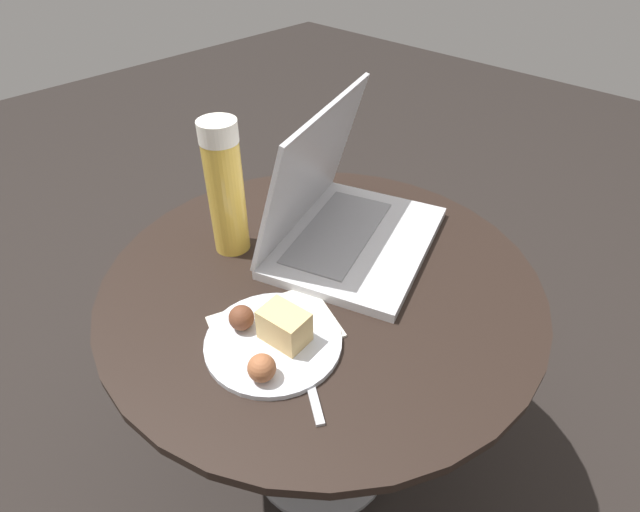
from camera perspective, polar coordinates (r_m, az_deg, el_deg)
ground_plane at (r=1.30m, az=0.10°, el=-21.53°), size 6.00×6.00×0.00m
table at (r=0.95m, az=0.13°, el=-8.08°), size 0.76×0.76×0.56m
napkin at (r=0.78m, az=-5.20°, el=-8.05°), size 0.22×0.19×0.00m
laptop at (r=0.92m, az=2.52°, el=4.45°), size 0.40×0.35×0.26m
beer_glass at (r=0.88m, az=-10.76°, el=7.57°), size 0.07×0.07×0.25m
snack_plate at (r=0.75m, az=-5.46°, el=-9.26°), size 0.21×0.21×0.06m
fork at (r=0.73m, az=-1.86°, el=-11.84°), size 0.12×0.17×0.00m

